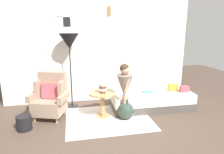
{
  "coord_description": "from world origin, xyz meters",
  "views": [
    {
      "loc": [
        -0.7,
        -3.19,
        1.89
      ],
      "look_at": [
        0.15,
        0.95,
        0.85
      ],
      "focal_mm": 32.1,
      "sensor_mm": 36.0,
      "label": 1
    }
  ],
  "objects_px": {
    "armchair": "(50,98)",
    "demijohn_near": "(126,111)",
    "daybed": "(151,100)",
    "book_on_daybed": "(147,92)",
    "vase_striped": "(103,88)",
    "magazine_basket": "(24,123)",
    "side_table": "(102,99)",
    "floor_lamp": "(69,43)",
    "person_child": "(125,84)"
  },
  "relations": [
    {
      "from": "armchair",
      "to": "demijohn_near",
      "type": "height_order",
      "value": "armchair"
    },
    {
      "from": "daybed",
      "to": "book_on_daybed",
      "type": "height_order",
      "value": "book_on_daybed"
    },
    {
      "from": "demijohn_near",
      "to": "daybed",
      "type": "bearing_deg",
      "value": 31.06
    },
    {
      "from": "vase_striped",
      "to": "magazine_basket",
      "type": "bearing_deg",
      "value": -171.2
    },
    {
      "from": "side_table",
      "to": "book_on_daybed",
      "type": "bearing_deg",
      "value": 11.61
    },
    {
      "from": "floor_lamp",
      "to": "book_on_daybed",
      "type": "bearing_deg",
      "value": -15.24
    },
    {
      "from": "daybed",
      "to": "side_table",
      "type": "height_order",
      "value": "side_table"
    },
    {
      "from": "floor_lamp",
      "to": "book_on_daybed",
      "type": "height_order",
      "value": "floor_lamp"
    },
    {
      "from": "person_child",
      "to": "daybed",
      "type": "bearing_deg",
      "value": 28.25
    },
    {
      "from": "armchair",
      "to": "side_table",
      "type": "height_order",
      "value": "armchair"
    },
    {
      "from": "floor_lamp",
      "to": "person_child",
      "type": "relative_size",
      "value": 1.49
    },
    {
      "from": "vase_striped",
      "to": "side_table",
      "type": "bearing_deg",
      "value": 98.43
    },
    {
      "from": "armchair",
      "to": "demijohn_near",
      "type": "bearing_deg",
      "value": -15.62
    },
    {
      "from": "person_child",
      "to": "demijohn_near",
      "type": "xyz_separation_m",
      "value": [
        0.02,
        -0.04,
        -0.58
      ]
    },
    {
      "from": "armchair",
      "to": "book_on_daybed",
      "type": "xyz_separation_m",
      "value": [
        2.21,
        0.01,
        -0.02
      ]
    },
    {
      "from": "daybed",
      "to": "magazine_basket",
      "type": "xyz_separation_m",
      "value": [
        -2.77,
        -0.52,
        -0.06
      ]
    },
    {
      "from": "vase_striped",
      "to": "magazine_basket",
      "type": "relative_size",
      "value": 0.97
    },
    {
      "from": "daybed",
      "to": "floor_lamp",
      "type": "bearing_deg",
      "value": 165.83
    },
    {
      "from": "floor_lamp",
      "to": "magazine_basket",
      "type": "xyz_separation_m",
      "value": [
        -0.91,
        -0.99,
        -1.41
      ]
    },
    {
      "from": "book_on_daybed",
      "to": "armchair",
      "type": "bearing_deg",
      "value": -179.62
    },
    {
      "from": "daybed",
      "to": "book_on_daybed",
      "type": "relative_size",
      "value": 8.7
    },
    {
      "from": "daybed",
      "to": "person_child",
      "type": "bearing_deg",
      "value": -151.75
    },
    {
      "from": "person_child",
      "to": "vase_striped",
      "type": "bearing_deg",
      "value": 161.7
    },
    {
      "from": "magazine_basket",
      "to": "side_table",
      "type": "bearing_deg",
      "value": 10.3
    },
    {
      "from": "side_table",
      "to": "floor_lamp",
      "type": "relative_size",
      "value": 0.33
    },
    {
      "from": "book_on_daybed",
      "to": "floor_lamp",
      "type": "bearing_deg",
      "value": 164.76
    },
    {
      "from": "demijohn_near",
      "to": "floor_lamp",
      "type": "bearing_deg",
      "value": 139.96
    },
    {
      "from": "vase_striped",
      "to": "book_on_daybed",
      "type": "xyz_separation_m",
      "value": [
        1.11,
        0.27,
        -0.25
      ]
    },
    {
      "from": "armchair",
      "to": "side_table",
      "type": "xyz_separation_m",
      "value": [
        1.09,
        -0.21,
        -0.04
      ]
    },
    {
      "from": "side_table",
      "to": "vase_striped",
      "type": "bearing_deg",
      "value": -81.57
    },
    {
      "from": "person_child",
      "to": "magazine_basket",
      "type": "bearing_deg",
      "value": -177.19
    },
    {
      "from": "side_table",
      "to": "floor_lamp",
      "type": "distance_m",
      "value": 1.5
    },
    {
      "from": "daybed",
      "to": "demijohn_near",
      "type": "relative_size",
      "value": 4.33
    },
    {
      "from": "armchair",
      "to": "floor_lamp",
      "type": "xyz_separation_m",
      "value": [
        0.45,
        0.49,
        1.11
      ]
    },
    {
      "from": "magazine_basket",
      "to": "person_child",
      "type": "bearing_deg",
      "value": 2.81
    },
    {
      "from": "daybed",
      "to": "magazine_basket",
      "type": "bearing_deg",
      "value": -169.4
    },
    {
      "from": "daybed",
      "to": "person_child",
      "type": "distance_m",
      "value": 1.06
    },
    {
      "from": "floor_lamp",
      "to": "side_table",
      "type": "bearing_deg",
      "value": -47.79
    },
    {
      "from": "demijohn_near",
      "to": "armchair",
      "type": "bearing_deg",
      "value": 164.38
    },
    {
      "from": "book_on_daybed",
      "to": "demijohn_near",
      "type": "distance_m",
      "value": 0.83
    },
    {
      "from": "book_on_daybed",
      "to": "magazine_basket",
      "type": "bearing_deg",
      "value": -169.15
    },
    {
      "from": "side_table",
      "to": "demijohn_near",
      "type": "height_order",
      "value": "side_table"
    },
    {
      "from": "armchair",
      "to": "floor_lamp",
      "type": "bearing_deg",
      "value": 47.56
    },
    {
      "from": "person_child",
      "to": "book_on_daybed",
      "type": "height_order",
      "value": "person_child"
    },
    {
      "from": "vase_striped",
      "to": "armchair",
      "type": "bearing_deg",
      "value": 166.92
    },
    {
      "from": "book_on_daybed",
      "to": "vase_striped",
      "type": "bearing_deg",
      "value": -166.33
    },
    {
      "from": "armchair",
      "to": "person_child",
      "type": "bearing_deg",
      "value": -14.58
    },
    {
      "from": "vase_striped",
      "to": "demijohn_near",
      "type": "relative_size",
      "value": 0.62
    },
    {
      "from": "armchair",
      "to": "side_table",
      "type": "distance_m",
      "value": 1.12
    },
    {
      "from": "magazine_basket",
      "to": "vase_striped",
      "type": "bearing_deg",
      "value": 8.8
    }
  ]
}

